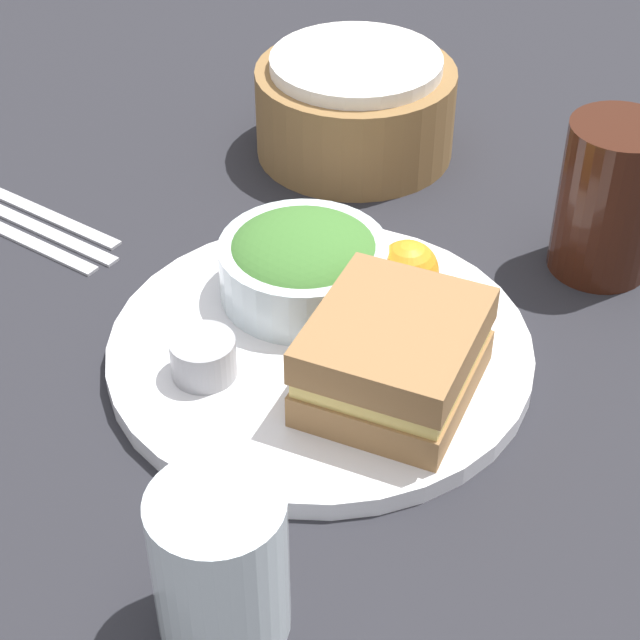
% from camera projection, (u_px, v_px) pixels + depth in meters
% --- Properties ---
extents(ground_plane, '(4.00, 4.00, 0.00)m').
position_uv_depth(ground_plane, '(320.00, 358.00, 0.75)').
color(ground_plane, '#232328').
extents(plate, '(0.30, 0.30, 0.01)m').
position_uv_depth(plate, '(320.00, 350.00, 0.75)').
color(plate, silver).
rests_on(plate, ground_plane).
extents(sandwich, '(0.11, 0.12, 0.06)m').
position_uv_depth(sandwich, '(394.00, 357.00, 0.69)').
color(sandwich, olive).
rests_on(sandwich, plate).
extents(salad_bowl, '(0.12, 0.12, 0.06)m').
position_uv_depth(salad_bowl, '(304.00, 263.00, 0.77)').
color(salad_bowl, silver).
rests_on(salad_bowl, plate).
extents(dressing_cup, '(0.04, 0.04, 0.03)m').
position_uv_depth(dressing_cup, '(203.00, 357.00, 0.71)').
color(dressing_cup, '#99999E').
rests_on(dressing_cup, plate).
extents(orange_wedge, '(0.05, 0.05, 0.05)m').
position_uv_depth(orange_wedge, '(407.00, 271.00, 0.77)').
color(orange_wedge, orange).
rests_on(orange_wedge, plate).
extents(drink_glass, '(0.08, 0.08, 0.12)m').
position_uv_depth(drink_glass, '(609.00, 199.00, 0.80)').
color(drink_glass, '#38190F').
rests_on(drink_glass, ground_plane).
extents(bread_basket, '(0.18, 0.18, 0.09)m').
position_uv_depth(bread_basket, '(355.00, 107.00, 0.95)').
color(bread_basket, olive).
rests_on(bread_basket, ground_plane).
extents(fork, '(0.18, 0.06, 0.01)m').
position_uv_depth(fork, '(11.00, 232.00, 0.87)').
color(fork, '#B2B2B7').
rests_on(fork, ground_plane).
extents(knife, '(0.19, 0.06, 0.01)m').
position_uv_depth(knife, '(27.00, 222.00, 0.88)').
color(knife, '#B2B2B7').
rests_on(knife, ground_plane).
extents(spoon, '(0.16, 0.05, 0.01)m').
position_uv_depth(spoon, '(43.00, 212.00, 0.89)').
color(spoon, '#B2B2B7').
rests_on(spoon, ground_plane).
extents(water_glass, '(0.07, 0.07, 0.10)m').
position_uv_depth(water_glass, '(220.00, 565.00, 0.55)').
color(water_glass, silver).
rests_on(water_glass, ground_plane).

